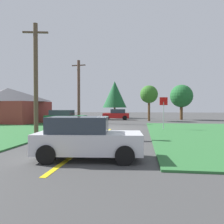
{
  "coord_description": "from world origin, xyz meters",
  "views": [
    {
      "loc": [
        2.75,
        -21.06,
        2.0
      ],
      "look_at": [
        -0.45,
        3.79,
        1.42
      ],
      "focal_mm": 36.72,
      "sensor_mm": 36.0,
      "label": 1
    }
  ],
  "objects": [
    {
      "name": "ground_plane",
      "position": [
        0.0,
        0.0,
        0.0
      ],
      "size": [
        120.0,
        120.0,
        0.0
      ],
      "primitive_type": "plane",
      "color": "#404040"
    },
    {
      "name": "car_approaching_junction",
      "position": [
        -1.0,
        13.63,
        0.8
      ],
      "size": [
        4.04,
        2.17,
        1.62
      ],
      "rotation": [
        0.0,
        0.0,
        3.18
      ],
      "color": "red",
      "rests_on": "ground"
    },
    {
      "name": "parked_car_near_building",
      "position": [
        -5.89,
        3.95,
        0.81
      ],
      "size": [
        4.59,
        2.21,
        1.62
      ],
      "rotation": [
        0.0,
        0.0,
        -0.05
      ],
      "color": "#196B33",
      "rests_on": "ground"
    },
    {
      "name": "barn",
      "position": [
        -13.53,
        5.19,
        2.15
      ],
      "size": [
        9.59,
        7.16,
        4.3
      ],
      "color": "maroon",
      "rests_on": "ground"
    },
    {
      "name": "lane_stripe_center",
      "position": [
        0.0,
        -8.0,
        0.01
      ],
      "size": [
        0.2,
        14.0,
        0.01
      ],
      "primitive_type": "cube",
      "color": "yellow",
      "rests_on": "ground"
    },
    {
      "name": "pine_tree_center",
      "position": [
        -1.95,
        19.22,
        4.17
      ],
      "size": [
        4.23,
        4.23,
        6.5
      ],
      "color": "brown",
      "rests_on": "ground"
    },
    {
      "name": "oak_tree_left",
      "position": [
        8.83,
        15.06,
        3.61
      ],
      "size": [
        3.46,
        3.46,
        5.37
      ],
      "color": "brown",
      "rests_on": "ground"
    },
    {
      "name": "utility_pole_near",
      "position": [
        -4.78,
        -5.42,
        4.09
      ],
      "size": [
        1.79,
        0.47,
        7.96
      ],
      "color": "brown",
      "rests_on": "ground"
    },
    {
      "name": "utility_pole_mid",
      "position": [
        -4.95,
        6.51,
        3.95
      ],
      "size": [
        1.8,
        0.39,
        7.72
      ],
      "color": "brown",
      "rests_on": "ground"
    },
    {
      "name": "stop_sign",
      "position": [
        4.66,
        -0.83,
        1.95
      ],
      "size": [
        0.68,
        0.11,
        2.82
      ],
      "rotation": [
        0.0,
        0.0,
        3.24
      ],
      "color": "#9EA0A8",
      "rests_on": "ground"
    },
    {
      "name": "oak_tree_right",
      "position": [
        3.8,
        11.32,
        3.69
      ],
      "size": [
        2.47,
        2.47,
        4.97
      ],
      "color": "brown",
      "rests_on": "ground"
    },
    {
      "name": "car_behind_on_main_road",
      "position": [
        0.67,
        -12.58,
        0.8
      ],
      "size": [
        4.13,
        2.2,
        1.62
      ],
      "rotation": [
        0.0,
        0.0,
        0.08
      ],
      "color": "silver",
      "rests_on": "ground"
    }
  ]
}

